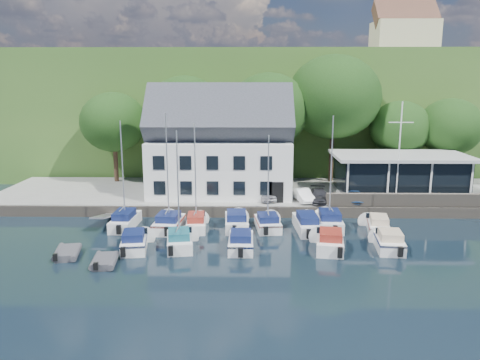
{
  "coord_description": "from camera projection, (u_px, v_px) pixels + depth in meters",
  "views": [
    {
      "loc": [
        -4.24,
        -30.22,
        12.28
      ],
      "look_at": [
        -4.87,
        9.0,
        3.92
      ],
      "focal_mm": 35.0,
      "sensor_mm": 36.0,
      "label": 1
    }
  ],
  "objects": [
    {
      "name": "car_white",
      "position": [
        303.0,
        195.0,
        44.57
      ],
      "size": [
        2.0,
        3.82,
        1.2
      ],
      "primitive_type": "imported",
      "rotation": [
        0.0,
        0.0,
        0.21
      ],
      "color": "white",
      "rests_on": "quay"
    },
    {
      "name": "boat_r1_6",
      "position": [
        331.0,
        173.0,
        38.8
      ],
      "size": [
        2.35,
        6.38,
        9.53
      ],
      "primitive_type": null,
      "rotation": [
        0.0,
        0.0,
        -0.04
      ],
      "color": "white",
      "rests_on": "ground"
    },
    {
      "name": "boat_r2_4",
      "position": [
        389.0,
        240.0,
        34.57
      ],
      "size": [
        2.56,
        5.38,
        1.48
      ],
      "primitive_type": null,
      "rotation": [
        0.0,
        0.0,
        -0.11
      ],
      "color": "white",
      "rests_on": "ground"
    },
    {
      "name": "quay",
      "position": [
        288.0,
        195.0,
        49.06
      ],
      "size": [
        60.0,
        13.0,
        1.0
      ],
      "primitive_type": "cube",
      "color": "gray",
      "rests_on": "ground"
    },
    {
      "name": "dinghy_0",
      "position": [
        67.0,
        251.0,
        33.31
      ],
      "size": [
        2.37,
        3.31,
        0.7
      ],
      "primitive_type": null,
      "rotation": [
        0.0,
        0.0,
        0.2
      ],
      "color": "#3D3D43",
      "rests_on": "ground"
    },
    {
      "name": "boat_r1_7",
      "position": [
        378.0,
        224.0,
        38.65
      ],
      "size": [
        2.75,
        6.04,
        1.4
      ],
      "primitive_type": null,
      "rotation": [
        0.0,
        0.0,
        -0.17
      ],
      "color": "white",
      "rests_on": "ground"
    },
    {
      "name": "tree_2",
      "position": [
        269.0,
        129.0,
        51.42
      ],
      "size": [
        8.91,
        8.91,
        12.18
      ],
      "primitive_type": null,
      "color": "black",
      "rests_on": "quay"
    },
    {
      "name": "tree_1",
      "position": [
        186.0,
        129.0,
        52.72
      ],
      "size": [
        8.68,
        8.68,
        11.86
      ],
      "primitive_type": null,
      "color": "black",
      "rests_on": "quay"
    },
    {
      "name": "hillside",
      "position": [
        269.0,
        103.0,
        91.01
      ],
      "size": [
        160.0,
        75.0,
        16.0
      ],
      "primitive_type": "cube",
      "color": "#305A22",
      "rests_on": "ground"
    },
    {
      "name": "car_dgrey",
      "position": [
        319.0,
        196.0,
        44.42
      ],
      "size": [
        1.87,
        4.1,
        1.16
      ],
      "primitive_type": "imported",
      "rotation": [
        0.0,
        0.0,
        -0.06
      ],
      "color": "#2B2B30",
      "rests_on": "quay"
    },
    {
      "name": "car_blue",
      "position": [
        353.0,
        196.0,
        44.35
      ],
      "size": [
        1.57,
        3.55,
        1.19
      ],
      "primitive_type": "imported",
      "rotation": [
        0.0,
        0.0,
        -0.06
      ],
      "color": "#2F578F",
      "rests_on": "quay"
    },
    {
      "name": "boat_r1_1",
      "position": [
        168.0,
        176.0,
        38.24
      ],
      "size": [
        2.67,
        5.76,
        9.32
      ],
      "primitive_type": null,
      "rotation": [
        0.0,
        0.0,
        -0.08
      ],
      "color": "white",
      "rests_on": "ground"
    },
    {
      "name": "gangway",
      "position": [
        108.0,
        223.0,
        41.11
      ],
      "size": [
        1.2,
        6.0,
        1.4
      ],
      "primitive_type": null,
      "color": "#BCBCC1",
      "rests_on": "ground"
    },
    {
      "name": "field_patch",
      "position": [
        307.0,
        62.0,
        97.01
      ],
      "size": [
        50.0,
        30.0,
        0.3
      ],
      "primitive_type": "cube",
      "color": "#516231",
      "rests_on": "hillside"
    },
    {
      "name": "boat_r2_0",
      "position": [
        134.0,
        240.0,
        34.61
      ],
      "size": [
        2.72,
        5.62,
        1.46
      ],
      "primitive_type": null,
      "rotation": [
        0.0,
        0.0,
        0.15
      ],
      "color": "white",
      "rests_on": "ground"
    },
    {
      "name": "harbor_building",
      "position": [
        220.0,
        151.0,
        47.18
      ],
      "size": [
        14.4,
        8.2,
        8.7
      ],
      "primitive_type": null,
      "color": "white",
      "rests_on": "quay"
    },
    {
      "name": "tree_3",
      "position": [
        333.0,
        119.0,
        52.2
      ],
      "size": [
        10.35,
        10.35,
        14.15
      ],
      "primitive_type": null,
      "color": "black",
      "rests_on": "quay"
    },
    {
      "name": "boat_r1_2",
      "position": [
        195.0,
        181.0,
        38.7
      ],
      "size": [
        2.12,
        5.88,
        8.25
      ],
      "primitive_type": null,
      "rotation": [
        0.0,
        0.0,
        0.06
      ],
      "color": "white",
      "rests_on": "ground"
    },
    {
      "name": "flagpole",
      "position": [
        399.0,
        153.0,
        43.32
      ],
      "size": [
        2.26,
        0.2,
        9.43
      ],
      "primitive_type": null,
      "color": "white",
      "rests_on": "quay"
    },
    {
      "name": "tree_0",
      "position": [
        114.0,
        137.0,
        52.5
      ],
      "size": [
        7.37,
        7.37,
        10.07
      ],
      "primitive_type": null,
      "color": "black",
      "rests_on": "quay"
    },
    {
      "name": "seawall",
      "position": [
        425.0,
        200.0,
        42.67
      ],
      "size": [
        18.0,
        0.5,
        1.2
      ],
      "primitive_type": "cube",
      "color": "#60584D",
      "rests_on": "quay"
    },
    {
      "name": "tree_5",
      "position": [
        449.0,
        141.0,
        51.43
      ],
      "size": [
        6.9,
        6.9,
        9.43
      ],
      "primitive_type": null,
      "color": "black",
      "rests_on": "quay"
    },
    {
      "name": "boat_r1_5",
      "position": [
        307.0,
        222.0,
        38.96
      ],
      "size": [
        2.31,
        6.92,
        1.52
      ],
      "primitive_type": null,
      "rotation": [
        0.0,
        0.0,
        0.06
      ],
      "color": "white",
      "rests_on": "ground"
    },
    {
      "name": "car_silver",
      "position": [
        265.0,
        194.0,
        45.02
      ],
      "size": [
        2.29,
        3.83,
        1.22
      ],
      "primitive_type": "imported",
      "rotation": [
        0.0,
        0.0,
        0.25
      ],
      "color": "#BBBCC1",
      "rests_on": "quay"
    },
    {
      "name": "tree_4",
      "position": [
        399.0,
        142.0,
        52.12
      ],
      "size": [
        6.69,
        6.69,
        9.14
      ],
      "primitive_type": null,
      "color": "black",
      "rests_on": "quay"
    },
    {
      "name": "boat_r1_0",
      "position": [
        123.0,
        174.0,
        38.99
      ],
      "size": [
        2.15,
        6.43,
        9.31
      ],
      "primitive_type": null,
      "rotation": [
        0.0,
        0.0,
        -0.04
      ],
      "color": "white",
      "rests_on": "ground"
    },
    {
      "name": "quay_face",
      "position": [
        294.0,
        212.0,
        42.7
      ],
      "size": [
        60.0,
        0.3,
        1.0
      ],
      "primitive_type": "cube",
      "color": "#60584D",
      "rests_on": "ground"
    },
    {
      "name": "club_pavilion",
      "position": [
        399.0,
        175.0,
        46.89
      ],
      "size": [
        13.2,
        7.2,
        4.1
      ],
      "primitive_type": null,
      "color": "black",
      "rests_on": "quay"
    },
    {
      "name": "farmhouse",
      "position": [
        404.0,
        33.0,
        78.37
      ],
      "size": [
        10.4,
        7.0,
        8.2
      ],
      "primitive_type": null,
      "color": "beige",
      "rests_on": "hillside"
    },
    {
      "name": "boat_r2_3",
      "position": [
        330.0,
        240.0,
        34.48
      ],
      "size": [
        2.95,
        5.79,
        1.55
      ],
      "primitive_type": null,
      "rotation": [
        0.0,
        0.0,
        -0.16
      ],
      "color": "white",
      "rests_on": "ground"
    },
    {
      "name": "boat_r2_1",
      "position": [
        178.0,
        191.0,
        34.09
      ],
      "size": [
        2.84,
        5.63,
        8.84
      ],
      "primitive_type": null,
      "rotation": [
        0.0,
        0.0,
        0.16
      ],
      "color": "white",
      "rests_on": "ground"
    },
    {
      "name": "ground",
      "position": [
        309.0,
        263.0,
        32.05
      ],
      "size": [
        180.0,
        180.0,
        0.0
      ],
      "primitive_type": "plane",
      "color": "black",
      "rests_on": "ground"
    },
    {
      "name": "boat_r1_3",
      "position": [
        237.0,
        220.0,
        39.56
      ],
      "size": [
        2.36,
        6.09,
        1.51
      ],
      "primitive_type": null,
      "rotation": [
        0.0,
        0.0,
        0.05
      ],
      "color": "white",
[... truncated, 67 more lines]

